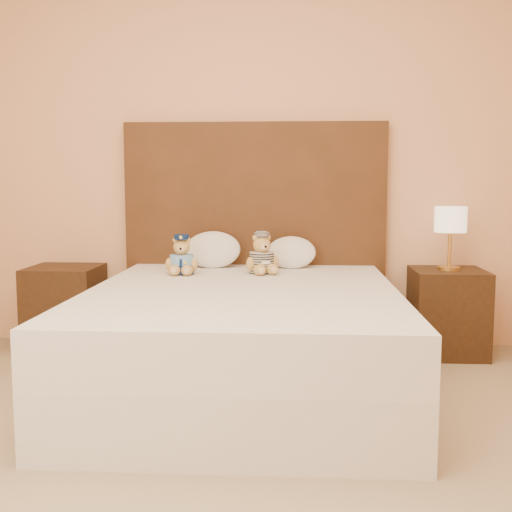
{
  "coord_description": "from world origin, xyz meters",
  "views": [
    {
      "loc": [
        0.26,
        -2.1,
        1.1
      ],
      "look_at": [
        0.05,
        1.45,
        0.69
      ],
      "focal_mm": 45.0,
      "sensor_mm": 36.0,
      "label": 1
    }
  ],
  "objects": [
    {
      "name": "teddy_police",
      "position": [
        -0.41,
        1.7,
        0.67
      ],
      "size": [
        0.22,
        0.21,
        0.24
      ],
      "primitive_type": null,
      "rotation": [
        0.0,
        0.0,
        0.07
      ],
      "color": "#AD8243",
      "rests_on": "bed"
    },
    {
      "name": "nightstand_right",
      "position": [
        1.25,
        2.0,
        0.28
      ],
      "size": [
        0.45,
        0.45,
        0.55
      ],
      "primitive_type": "cube",
      "color": "#371F11",
      "rests_on": "ground"
    },
    {
      "name": "nightstand_left",
      "position": [
        -1.25,
        2.0,
        0.28
      ],
      "size": [
        0.45,
        0.45,
        0.55
      ],
      "primitive_type": "cube",
      "color": "#371F11",
      "rests_on": "ground"
    },
    {
      "name": "headboard",
      "position": [
        0.0,
        2.21,
        0.75
      ],
      "size": [
        1.75,
        0.08,
        1.5
      ],
      "primitive_type": "cube",
      "color": "#4C2A16",
      "rests_on": "ground"
    },
    {
      "name": "teddy_prisoner",
      "position": [
        0.07,
        1.75,
        0.67
      ],
      "size": [
        0.28,
        0.28,
        0.25
      ],
      "primitive_type": null,
      "rotation": [
        0.0,
        0.0,
        0.41
      ],
      "color": "#AD8243",
      "rests_on": "bed"
    },
    {
      "name": "ground",
      "position": [
        0.0,
        0.0,
        0.0
      ],
      "size": [
        4.0,
        4.5,
        0.0
      ],
      "primitive_type": "cube",
      "color": "tan",
      "rests_on": "ground"
    },
    {
      "name": "pillow_left",
      "position": [
        -0.26,
        2.03,
        0.68
      ],
      "size": [
        0.36,
        0.23,
        0.26
      ],
      "primitive_type": "ellipsoid",
      "color": "white",
      "rests_on": "bed"
    },
    {
      "name": "bed",
      "position": [
        0.0,
        1.2,
        0.28
      ],
      "size": [
        1.6,
        2.0,
        0.55
      ],
      "color": "white",
      "rests_on": "ground"
    },
    {
      "name": "pillow_right",
      "position": [
        0.25,
        2.03,
        0.66
      ],
      "size": [
        0.32,
        0.2,
        0.22
      ],
      "primitive_type": "ellipsoid",
      "color": "white",
      "rests_on": "bed"
    },
    {
      "name": "lamp",
      "position": [
        1.25,
        2.0,
        0.85
      ],
      "size": [
        0.2,
        0.2,
        0.4
      ],
      "color": "gold",
      "rests_on": "nightstand_right"
    }
  ]
}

